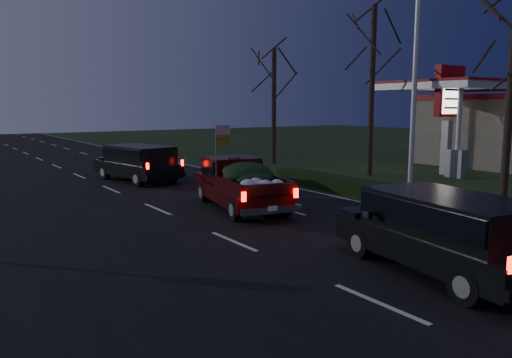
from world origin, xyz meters
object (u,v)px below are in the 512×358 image
lead_suv (139,160)px  rear_suv (446,226)px  gas_price_pylon (449,102)px  pickup_truck (240,181)px  light_pole (416,55)px

lead_suv → rear_suv: 16.29m
gas_price_pylon → pickup_truck: size_ratio=1.07×
gas_price_pylon → pickup_truck: (-13.52, -1.40, -2.80)m
light_pole → lead_suv: bearing=128.4°
light_pole → pickup_truck: size_ratio=1.76×
lead_suv → light_pole: bearing=-61.3°
light_pole → pickup_truck: bearing=167.2°
gas_price_pylon → pickup_truck: gas_price_pylon is taller
lead_suv → rear_suv: rear_suv is taller
pickup_truck → rear_suv: pickup_truck is taller
rear_suv → gas_price_pylon: bearing=44.9°
light_pole → rear_suv: (-7.16, -6.67, -4.43)m
gas_price_pylon → lead_suv: size_ratio=1.10×
pickup_truck → rear_suv: (-0.14, -8.27, 0.08)m
rear_suv → light_pole: bearing=52.6°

